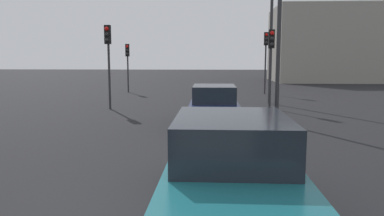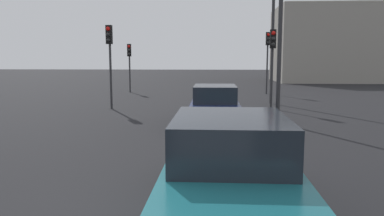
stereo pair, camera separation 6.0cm
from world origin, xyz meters
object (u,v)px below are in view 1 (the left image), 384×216
traffic_light_far_right (128,58)px  street_lamp_far (272,16)px  car_teal_left_second (231,168)px  street_lamp_kerbside (280,2)px  traffic_light_near_left (108,49)px  traffic_light_far_left (266,50)px  traffic_light_near_right (271,52)px  car_navy_left_lead (214,106)px

traffic_light_far_right → street_lamp_far: bearing=49.7°
car_teal_left_second → street_lamp_kerbside: street_lamp_kerbside is taller
car_teal_left_second → street_lamp_kerbside: bearing=-14.0°
car_teal_left_second → traffic_light_far_right: (21.31, 6.51, 1.78)m
traffic_light_near_left → car_teal_left_second: bearing=30.1°
street_lamp_far → car_teal_left_second: bearing=169.2°
street_lamp_far → traffic_light_far_left: bearing=-5.5°
car_teal_left_second → traffic_light_near_left: 13.52m
traffic_light_far_left → traffic_light_far_right: traffic_light_far_left is taller
traffic_light_far_left → street_lamp_kerbside: 12.09m
car_teal_left_second → traffic_light_near_right: 13.18m
street_lamp_kerbside → traffic_light_far_right: bearing=34.5°
traffic_light_near_right → street_lamp_far: (2.19, -0.31, 1.98)m
car_teal_left_second → street_lamp_kerbside: (8.67, -2.19, 3.77)m
car_teal_left_second → street_lamp_far: bearing=-10.6°
traffic_light_near_right → street_lamp_kerbside: street_lamp_kerbside is taller
car_navy_left_lead → car_teal_left_second: 8.10m
traffic_light_near_left → traffic_light_near_right: traffic_light_near_left is taller
traffic_light_near_left → traffic_light_far_right: 9.16m
traffic_light_near_left → traffic_light_far_left: traffic_light_far_left is taller
traffic_light_near_right → traffic_light_far_left: size_ratio=0.90×
car_teal_left_second → traffic_light_far_left: traffic_light_far_left is taller
car_navy_left_lead → traffic_light_near_left: 6.94m
car_navy_left_lead → traffic_light_near_right: bearing=-31.2°
traffic_light_far_left → street_lamp_far: (-5.64, 0.54, 1.69)m
traffic_light_far_left → traffic_light_far_right: bearing=-96.6°
car_navy_left_lead → street_lamp_kerbside: (0.57, -2.42, 3.82)m
traffic_light_far_right → traffic_light_near_left: bearing=1.0°
car_teal_left_second → traffic_light_near_left: bearing=23.8°
traffic_light_near_right → traffic_light_far_right: bearing=-133.7°
traffic_light_near_left → traffic_light_far_right: bearing=-166.3°
car_navy_left_lead → traffic_light_far_right: traffic_light_far_right is taller
traffic_light_near_left → traffic_light_far_left: bearing=140.2°
street_lamp_far → traffic_light_near_left: bearing=108.4°
street_lamp_far → car_navy_left_lead: bearing=155.7°
car_navy_left_lead → traffic_light_far_left: traffic_light_far_left is taller
car_teal_left_second → traffic_light_near_left: (12.23, 5.36, 2.15)m
traffic_light_near_right → traffic_light_far_left: 7.89m
car_teal_left_second → traffic_light_far_left: size_ratio=1.12×
car_navy_left_lead → traffic_light_far_left: (12.51, -3.64, 2.35)m
car_navy_left_lead → traffic_light_far_left: bearing=-16.6°
car_navy_left_lead → car_teal_left_second: car_teal_left_second is taller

